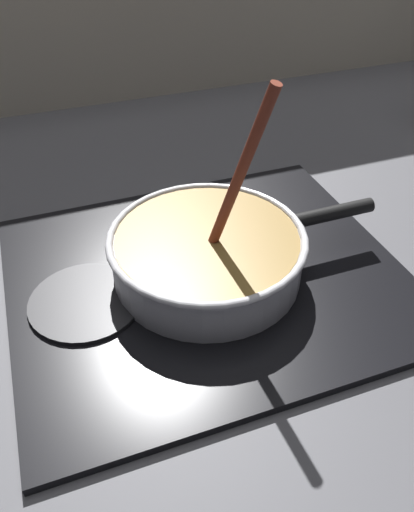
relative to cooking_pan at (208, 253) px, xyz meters
name	(u,v)px	position (x,y,z in m)	size (l,w,h in m)	color
ground	(256,322)	(0.04, -0.09, -0.07)	(2.40, 1.60, 0.04)	#4C4C51
hob_plate	(207,277)	(0.00, 0.00, -0.04)	(0.56, 0.48, 0.01)	black
burner_ring	(207,271)	(0.00, 0.00, -0.03)	(0.18, 0.18, 0.01)	#592D0C
spare_burner	(86,301)	(-0.18, 0.00, -0.04)	(0.15, 0.15, 0.01)	#262628
cooking_pan	(208,253)	(0.00, 0.00, 0.00)	(0.41, 0.28, 0.30)	silver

